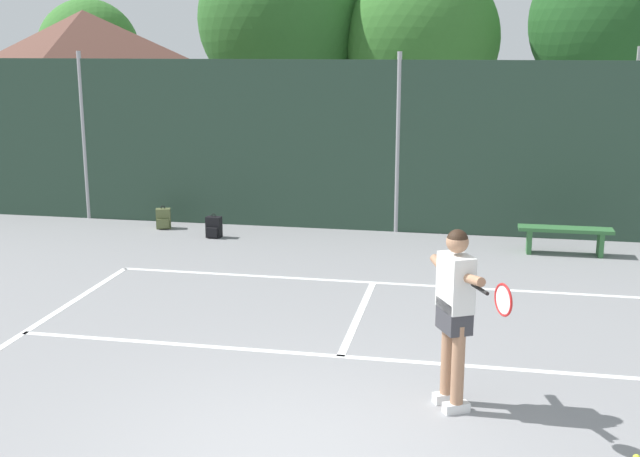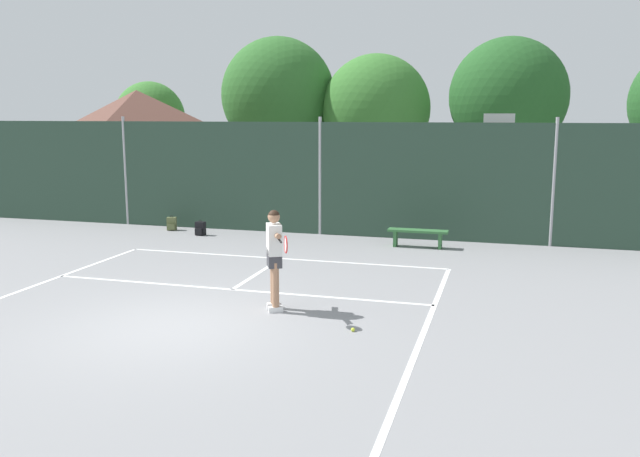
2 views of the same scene
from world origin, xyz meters
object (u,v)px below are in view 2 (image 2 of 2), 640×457
object	(u,v)px
basketball_hoop	(498,156)
backpack_olive	(172,224)
tennis_ball	(353,330)
courtside_bench	(418,234)
backpack_black	(200,229)
tennis_player	(274,251)

from	to	relation	value
basketball_hoop	backpack_olive	size ratio (longest dim) A/B	7.67
tennis_ball	courtside_bench	world-z (taller)	courtside_bench
backpack_olive	backpack_black	distance (m)	1.33
basketball_hoop	backpack_black	xyz separation A→B (m)	(-8.34, -3.02, -2.12)
basketball_hoop	backpack_black	size ratio (longest dim) A/B	7.67
courtside_bench	basketball_hoop	bearing A→B (deg)	57.61
basketball_hoop	backpack_black	distance (m)	9.12
backpack_olive	courtside_bench	size ratio (longest dim) A/B	0.29
tennis_ball	backpack_black	bearing A→B (deg)	131.11
tennis_player	courtside_bench	bearing A→B (deg)	75.00
tennis_ball	backpack_black	distance (m)	9.62
tennis_player	backpack_olive	xyz separation A→B (m)	(-5.91, 7.01, -0.92)
courtside_bench	tennis_player	bearing A→B (deg)	-105.00
basketball_hoop	backpack_black	world-z (taller)	basketball_hoop
tennis_player	courtside_bench	xyz separation A→B (m)	(1.73, 6.46, -0.75)
tennis_ball	courtside_bench	size ratio (longest dim) A/B	0.04
courtside_bench	backpack_black	bearing A→B (deg)	179.85
courtside_bench	backpack_olive	bearing A→B (deg)	175.94
tennis_player	backpack_black	bearing A→B (deg)	125.87
backpack_olive	courtside_bench	bearing A→B (deg)	-4.06
basketball_hoop	tennis_ball	xyz separation A→B (m)	(-2.02, -10.26, -2.28)
backpack_black	courtside_bench	world-z (taller)	courtside_bench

